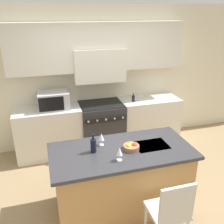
# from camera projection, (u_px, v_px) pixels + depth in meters

# --- Properties ---
(ground_plane) EXTENTS (10.00, 10.00, 0.00)m
(ground_plane) POSITION_uv_depth(u_px,v_px,m) (129.00, 200.00, 3.66)
(ground_plane) COLOR #997F5B
(back_cabinetry) EXTENTS (10.00, 0.46, 2.70)m
(back_cabinetry) POSITION_uv_depth(u_px,v_px,m) (97.00, 67.00, 4.74)
(back_cabinetry) COLOR beige
(back_cabinetry) RESTS_ON ground_plane
(back_counter) EXTENTS (3.21, 0.62, 0.93)m
(back_counter) POSITION_uv_depth(u_px,v_px,m) (101.00, 126.00, 4.93)
(back_counter) COLOR silver
(back_counter) RESTS_ON ground_plane
(range_stove) EXTENTS (0.83, 0.70, 0.93)m
(range_stove) POSITION_uv_depth(u_px,v_px,m) (101.00, 126.00, 4.91)
(range_stove) COLOR #2D2D33
(range_stove) RESTS_ON ground_plane
(microwave) EXTENTS (0.55, 0.42, 0.31)m
(microwave) POSITION_uv_depth(u_px,v_px,m) (53.00, 100.00, 4.47)
(microwave) COLOR #B7B7BC
(microwave) RESTS_ON back_counter
(kitchen_island) EXTENTS (1.86, 0.90, 0.90)m
(kitchen_island) POSITION_uv_depth(u_px,v_px,m) (121.00, 178.00, 3.40)
(kitchen_island) COLOR #B7844C
(kitchen_island) RESTS_ON ground_plane
(island_chair) EXTENTS (0.42, 0.40, 0.93)m
(island_chair) POSITION_uv_depth(u_px,v_px,m) (171.00, 211.00, 2.76)
(island_chair) COLOR beige
(island_chair) RESTS_ON ground_plane
(wine_bottle) EXTENTS (0.07, 0.07, 0.25)m
(wine_bottle) POSITION_uv_depth(u_px,v_px,m) (93.00, 145.00, 3.15)
(wine_bottle) COLOR black
(wine_bottle) RESTS_ON kitchen_island
(wine_glass_near) EXTENTS (0.08, 0.08, 0.17)m
(wine_glass_near) POSITION_uv_depth(u_px,v_px,m) (119.00, 152.00, 2.96)
(wine_glass_near) COLOR white
(wine_glass_near) RESTS_ON kitchen_island
(wine_glass_far) EXTENTS (0.08, 0.08, 0.17)m
(wine_glass_far) POSITION_uv_depth(u_px,v_px,m) (101.00, 137.00, 3.30)
(wine_glass_far) COLOR white
(wine_glass_far) RESTS_ON kitchen_island
(fruit_bowl) EXTENTS (0.21, 0.21, 0.09)m
(fruit_bowl) POSITION_uv_depth(u_px,v_px,m) (131.00, 147.00, 3.23)
(fruit_bowl) COLOR #996B47
(fruit_bowl) RESTS_ON kitchen_island
(oil_bottle_on_counter) EXTENTS (0.06, 0.06, 0.16)m
(oil_bottle_on_counter) POSITION_uv_depth(u_px,v_px,m) (133.00, 98.00, 4.85)
(oil_bottle_on_counter) COLOR black
(oil_bottle_on_counter) RESTS_ON back_counter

